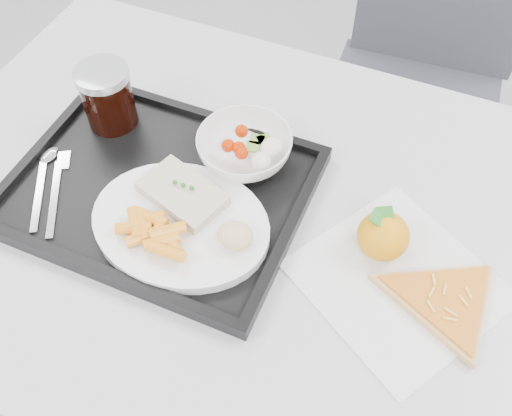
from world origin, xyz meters
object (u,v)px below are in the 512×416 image
object	(u,v)px
table	(269,243)
chair	(424,64)
tray	(160,190)
tangerine	(383,236)
dinner_plate	(181,224)
salad_bowl	(245,148)
cola_glass	(107,96)
pizza_slice	(444,301)

from	to	relation	value
table	chair	xyz separation A→B (m)	(0.12, 0.73, -0.15)
tray	tangerine	xyz separation A→B (m)	(0.35, 0.03, 0.03)
tray	dinner_plate	xyz separation A→B (m)	(0.07, -0.05, 0.02)
salad_bowl	tangerine	xyz separation A→B (m)	(0.25, -0.07, -0.00)
tray	chair	bearing A→B (deg)	68.22
cola_glass	tangerine	xyz separation A→B (m)	(0.49, -0.06, -0.04)
table	dinner_plate	xyz separation A→B (m)	(-0.11, -0.07, 0.09)
table	salad_bowl	bearing A→B (deg)	132.25
chair	salad_bowl	world-z (taller)	chair
chair	tangerine	xyz separation A→B (m)	(0.05, -0.71, 0.25)
tray	dinner_plate	bearing A→B (deg)	-38.70
cola_glass	pizza_slice	distance (m)	0.61
tray	salad_bowl	world-z (taller)	salad_bowl
tray	pizza_slice	bearing A→B (deg)	-2.40
tray	cola_glass	world-z (taller)	cola_glass
cola_glass	chair	bearing A→B (deg)	55.80
table	tray	world-z (taller)	tray
chair	pizza_slice	world-z (taller)	chair
dinner_plate	cola_glass	bearing A→B (deg)	143.91
cola_glass	dinner_plate	bearing A→B (deg)	-36.09
dinner_plate	table	bearing A→B (deg)	33.98
tangerine	salad_bowl	bearing A→B (deg)	163.40
table	chair	world-z (taller)	chair
table	dinner_plate	size ratio (longest dim) A/B	4.44
tangerine	chair	bearing A→B (deg)	93.85
chair	dinner_plate	world-z (taller)	chair
salad_bowl	table	bearing A→B (deg)	-47.75
chair	pizza_slice	size ratio (longest dim) A/B	4.26
chair	cola_glass	world-z (taller)	chair
salad_bowl	chair	bearing A→B (deg)	72.60
pizza_slice	tangerine	bearing A→B (deg)	153.01
cola_glass	salad_bowl	bearing A→B (deg)	2.29
tray	pizza_slice	size ratio (longest dim) A/B	2.06
chair	table	bearing A→B (deg)	-99.42
dinner_plate	cola_glass	distance (m)	0.26
dinner_plate	pizza_slice	distance (m)	0.39
table	tray	xyz separation A→B (m)	(-0.18, -0.02, 0.08)
pizza_slice	chair	bearing A→B (deg)	101.27
dinner_plate	tangerine	bearing A→B (deg)	17.55
dinner_plate	salad_bowl	bearing A→B (deg)	79.15
chair	pizza_slice	distance (m)	0.81
salad_bowl	tangerine	bearing A→B (deg)	-16.60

